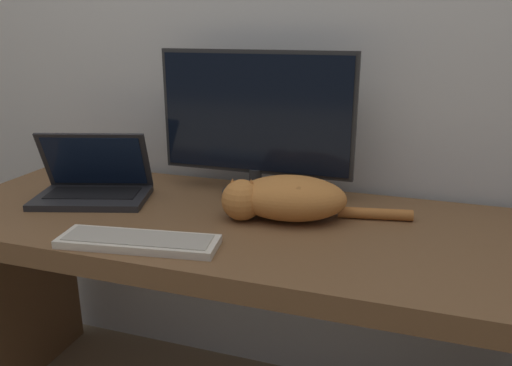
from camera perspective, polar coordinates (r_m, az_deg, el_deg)
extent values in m
cube|color=silver|center=(1.70, 2.69, 18.20)|extent=(6.40, 0.06, 2.60)
cube|color=brown|center=(1.43, -1.95, -5.22)|extent=(1.80, 0.68, 0.06)
cube|color=brown|center=(2.03, -25.80, -11.64)|extent=(0.04, 0.62, 0.70)
cylinder|color=#282828|center=(1.59, -0.07, -1.23)|extent=(0.21, 0.21, 0.02)
cylinder|color=#282828|center=(1.58, -0.07, 0.34)|extent=(0.04, 0.04, 0.07)
cube|color=#282828|center=(1.54, -0.01, 7.98)|extent=(0.61, 0.02, 0.38)
cube|color=black|center=(1.53, -0.13, 7.92)|extent=(0.59, 0.01, 0.35)
cube|color=#232326|center=(1.64, -18.21, -1.60)|extent=(0.39, 0.30, 0.02)
cube|color=black|center=(1.65, -18.11, -1.09)|extent=(0.30, 0.19, 0.00)
cube|color=#232326|center=(1.67, -17.87, 2.48)|extent=(0.35, 0.19, 0.19)
cube|color=black|center=(1.66, -17.91, 2.37)|extent=(0.31, 0.16, 0.17)
cube|color=beige|center=(1.28, -13.30, -6.54)|extent=(0.41, 0.17, 0.02)
cube|color=#ABA393|center=(1.28, -13.33, -6.08)|extent=(0.38, 0.14, 0.00)
ellipsoid|color=#C67A38|center=(1.40, 4.05, -1.72)|extent=(0.34, 0.23, 0.13)
ellipsoid|color=#AD662D|center=(1.39, 4.71, -0.40)|extent=(0.16, 0.16, 0.05)
sphere|color=#C67A38|center=(1.39, -1.62, -1.95)|extent=(0.12, 0.12, 0.12)
cone|color=#AD662D|center=(1.38, -2.70, -0.04)|extent=(0.03, 0.03, 0.03)
cone|color=#AD662D|center=(1.37, -0.56, -0.13)|extent=(0.03, 0.03, 0.03)
cylinder|color=#AD662D|center=(1.45, 13.44, -3.44)|extent=(0.21, 0.07, 0.03)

